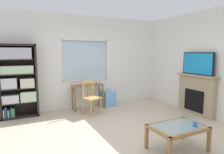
{
  "coord_description": "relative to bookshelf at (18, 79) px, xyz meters",
  "views": [
    {
      "loc": [
        -1.91,
        -3.14,
        1.68
      ],
      "look_at": [
        0.07,
        0.86,
        1.1
      ],
      "focal_mm": 31.04,
      "sensor_mm": 36.0,
      "label": 1
    }
  ],
  "objects": [
    {
      "name": "ground",
      "position": [
        1.9,
        -2.3,
        -1.0
      ],
      "size": [
        5.97,
        6.09,
        0.02
      ],
      "primitive_type": "cube",
      "color": "beige"
    },
    {
      "name": "wall_back_with_window",
      "position": [
        1.9,
        0.24,
        0.38
      ],
      "size": [
        4.97,
        0.15,
        2.76
      ],
      "color": "white",
      "rests_on": "ground"
    },
    {
      "name": "wall_right",
      "position": [
        4.44,
        -2.3,
        0.39
      ],
      "size": [
        0.12,
        5.29,
        2.76
      ],
      "primitive_type": "cube",
      "color": "white",
      "rests_on": "ground"
    },
    {
      "name": "bookshelf",
      "position": [
        0.0,
        0.0,
        0.0
      ],
      "size": [
        0.9,
        0.38,
        1.88
      ],
      "color": "black",
      "rests_on": "ground"
    },
    {
      "name": "desk_under_window",
      "position": [
        1.82,
        -0.11,
        -0.4
      ],
      "size": [
        0.94,
        0.38,
        0.73
      ],
      "color": "brown",
      "rests_on": "ground"
    },
    {
      "name": "wooden_chair",
      "position": [
        1.75,
        -0.62,
        -0.53
      ],
      "size": [
        0.53,
        0.52,
        0.9
      ],
      "color": "tan",
      "rests_on": "ground"
    },
    {
      "name": "plastic_drawer_unit",
      "position": [
        2.52,
        -0.06,
        -0.76
      ],
      "size": [
        0.35,
        0.4,
        0.47
      ],
      "primitive_type": "cube",
      "color": "#72ADDB",
      "rests_on": "ground"
    },
    {
      "name": "fireplace",
      "position": [
        4.29,
        -1.88,
        -0.45
      ],
      "size": [
        0.26,
        1.19,
        1.08
      ],
      "color": "tan",
      "rests_on": "ground"
    },
    {
      "name": "tv",
      "position": [
        4.27,
        -1.88,
        0.38
      ],
      "size": [
        0.06,
        0.94,
        0.59
      ],
      "color": "black",
      "rests_on": "fireplace"
    },
    {
      "name": "coffee_table",
      "position": [
        2.38,
        -3.12,
        -0.62
      ],
      "size": [
        0.91,
        0.62,
        0.43
      ],
      "color": "#8C9E99",
      "rests_on": "ground"
    },
    {
      "name": "sippy_cup",
      "position": [
        2.62,
        -3.26,
        -0.51
      ],
      "size": [
        0.07,
        0.07,
        0.09
      ],
      "primitive_type": "cylinder",
      "color": "#337FD6",
      "rests_on": "coffee_table"
    }
  ]
}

